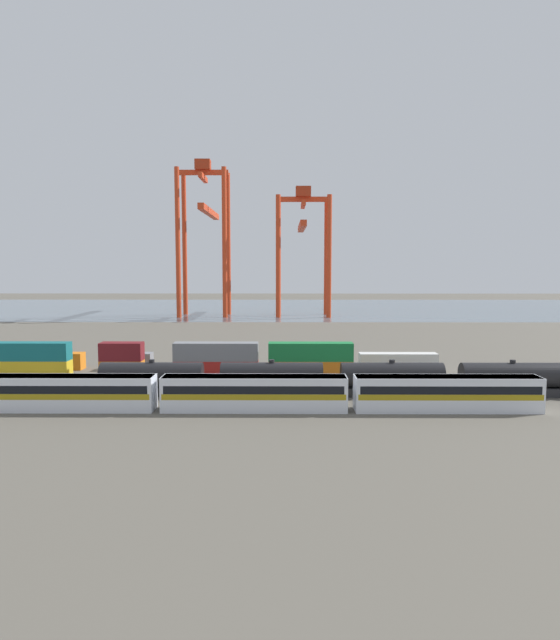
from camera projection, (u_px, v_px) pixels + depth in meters
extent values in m
plane|color=#5B564C|center=(259.00, 339.00, 124.57)|extent=(420.00, 420.00, 0.00)
cube|color=slate|center=(269.00, 308.00, 216.68)|extent=(400.00, 110.00, 0.01)
cube|color=silver|center=(63.00, 393.00, 62.73)|extent=(20.61, 3.10, 3.90)
cube|color=#9E8414|center=(63.00, 394.00, 62.74)|extent=(20.20, 3.14, 0.64)
cube|color=black|center=(62.00, 387.00, 62.67)|extent=(19.79, 3.13, 0.90)
cube|color=slate|center=(62.00, 377.00, 62.56)|extent=(20.41, 2.85, 0.36)
cube|color=silver|center=(254.00, 393.00, 62.59)|extent=(20.61, 3.10, 3.90)
cube|color=#9E8414|center=(254.00, 394.00, 62.60)|extent=(20.20, 3.14, 0.64)
cube|color=black|center=(254.00, 387.00, 62.53)|extent=(19.79, 3.13, 0.90)
cube|color=slate|center=(254.00, 378.00, 62.43)|extent=(20.41, 2.85, 0.36)
cube|color=silver|center=(447.00, 394.00, 62.46)|extent=(20.61, 3.10, 3.90)
cube|color=#9E8414|center=(447.00, 394.00, 62.47)|extent=(20.20, 3.14, 0.64)
cube|color=black|center=(447.00, 388.00, 62.39)|extent=(19.79, 3.13, 0.90)
cube|color=slate|center=(447.00, 378.00, 62.29)|extent=(20.41, 2.85, 0.36)
cube|color=#232326|center=(152.00, 391.00, 70.12)|extent=(12.67, 2.50, 1.10)
cylinder|color=black|center=(152.00, 375.00, 69.92)|extent=(12.67, 3.06, 3.06)
cylinder|color=black|center=(152.00, 361.00, 69.76)|extent=(0.70, 0.70, 0.36)
cube|color=#232326|center=(272.00, 391.00, 70.02)|extent=(12.67, 2.50, 1.10)
cylinder|color=black|center=(272.00, 375.00, 69.83)|extent=(12.67, 3.06, 3.06)
cylinder|color=black|center=(272.00, 361.00, 69.66)|extent=(0.70, 0.70, 0.36)
cube|color=#232326|center=(392.00, 391.00, 69.93)|extent=(12.67, 2.50, 1.10)
cylinder|color=black|center=(392.00, 375.00, 69.73)|extent=(12.67, 3.06, 3.06)
cylinder|color=black|center=(392.00, 361.00, 69.57)|extent=(0.70, 0.70, 0.36)
cube|color=#232326|center=(512.00, 391.00, 69.83)|extent=(12.67, 2.50, 1.10)
cylinder|color=black|center=(512.00, 375.00, 69.63)|extent=(12.67, 3.06, 3.06)
cylinder|color=black|center=(513.00, 361.00, 69.47)|extent=(0.70, 0.70, 0.36)
cube|color=gold|center=(28.00, 369.00, 80.86)|extent=(12.10, 2.44, 2.60)
cube|color=#146066|center=(27.00, 351.00, 80.61)|extent=(12.10, 2.44, 2.60)
cube|color=orange|center=(122.00, 369.00, 80.77)|extent=(6.04, 2.44, 2.60)
cube|color=maroon|center=(122.00, 351.00, 80.53)|extent=(6.04, 2.44, 2.60)
cube|color=#AD211C|center=(216.00, 369.00, 80.69)|extent=(12.10, 2.44, 2.60)
cube|color=slate|center=(216.00, 351.00, 80.44)|extent=(12.10, 2.44, 2.60)
cube|color=orange|center=(311.00, 369.00, 80.60)|extent=(12.10, 2.44, 2.60)
cube|color=#197538|center=(311.00, 352.00, 80.35)|extent=(12.10, 2.44, 2.60)
cube|color=orange|center=(45.00, 361.00, 87.81)|extent=(12.10, 2.44, 2.60)
cube|color=slate|center=(133.00, 361.00, 87.72)|extent=(6.04, 2.44, 2.60)
cube|color=silver|center=(221.00, 361.00, 87.63)|extent=(6.04, 2.44, 2.60)
cube|color=#146066|center=(309.00, 361.00, 87.55)|extent=(6.04, 2.44, 2.60)
cube|color=silver|center=(398.00, 361.00, 87.46)|extent=(12.10, 2.44, 2.60)
cylinder|color=red|center=(178.00, 243.00, 174.79)|extent=(1.50, 1.50, 46.71)
cylinder|color=red|center=(225.00, 243.00, 174.69)|extent=(1.50, 1.50, 46.71)
cylinder|color=red|center=(185.00, 245.00, 186.53)|extent=(1.50, 1.50, 46.71)
cylinder|color=red|center=(228.00, 244.00, 186.44)|extent=(1.50, 1.50, 46.71)
cube|color=red|center=(203.00, 173.00, 178.46)|extent=(16.20, 1.20, 1.60)
cube|color=red|center=(203.00, 178.00, 178.61)|extent=(1.20, 13.40, 1.60)
cube|color=red|center=(209.00, 212.00, 193.80)|extent=(2.00, 41.00, 2.00)
cube|color=#9F2C14|center=(203.00, 165.00, 178.23)|extent=(4.80, 4.00, 3.20)
cylinder|color=red|center=(278.00, 257.00, 175.18)|extent=(1.50, 1.50, 38.27)
cylinder|color=red|center=(329.00, 257.00, 175.07)|extent=(1.50, 1.50, 38.27)
cylinder|color=red|center=(279.00, 257.00, 186.55)|extent=(1.50, 1.50, 38.27)
cylinder|color=red|center=(326.00, 257.00, 186.45)|extent=(1.50, 1.50, 38.27)
cube|color=red|center=(303.00, 199.00, 179.06)|extent=(17.55, 1.20, 1.60)
cube|color=red|center=(303.00, 204.00, 179.21)|extent=(1.20, 13.02, 1.60)
cube|color=red|center=(302.00, 227.00, 191.50)|extent=(2.00, 33.56, 2.00)
cube|color=#9F2C14|center=(303.00, 192.00, 178.83)|extent=(4.80, 4.00, 3.20)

